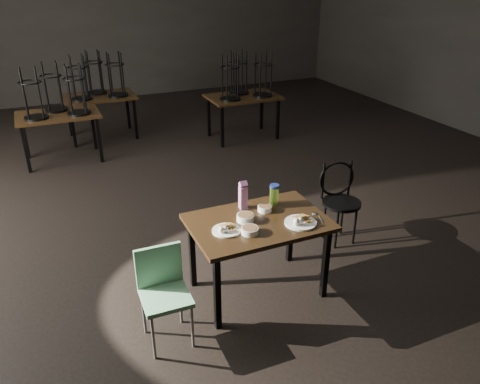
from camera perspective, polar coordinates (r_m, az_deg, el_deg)
name	(u,v)px	position (r m, az deg, el deg)	size (l,w,h in m)	color
room	(228,10)	(5.42, -1.45, 21.32)	(12.00, 12.04, 3.22)	black
main_table	(258,228)	(4.14, 2.24, -4.44)	(1.20, 0.80, 0.75)	black
plate_left	(226,229)	(3.92, -1.69, -4.54)	(0.24, 0.24, 0.08)	white
plate_right	(301,221)	(4.07, 7.39, -3.54)	(0.28, 0.28, 0.09)	white
bowl_near	(245,218)	(4.07, 0.65, -3.13)	(0.15, 0.15, 0.06)	white
bowl_far	(265,208)	(4.24, 3.03, -1.99)	(0.13, 0.13, 0.05)	white
bowl_big	(250,230)	(3.89, 1.19, -4.68)	(0.15, 0.15, 0.05)	white
juice_carton	(243,196)	(4.24, 0.38, -0.45)	(0.07, 0.07, 0.27)	#88187B
water_bottle	(274,194)	(4.34, 4.20, -0.27)	(0.11, 0.11, 0.20)	#8CC93B
spoon	(315,214)	(4.24, 9.13, -2.69)	(0.06, 0.21, 0.01)	silver
bentwood_chair	(339,196)	(5.16, 12.01, -0.46)	(0.44, 0.43, 0.88)	black
school_chair	(163,287)	(3.79, -9.35, -11.37)	(0.38, 0.38, 0.80)	#71B186
bg_table_left	(57,112)	(7.65, -21.39, 9.08)	(1.20, 0.80, 1.48)	black
bg_table_right	(243,94)	(8.17, 0.41, 11.82)	(1.20, 0.80, 1.48)	black
bg_table_far	(99,94)	(8.53, -16.84, 11.34)	(1.20, 0.80, 1.48)	black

